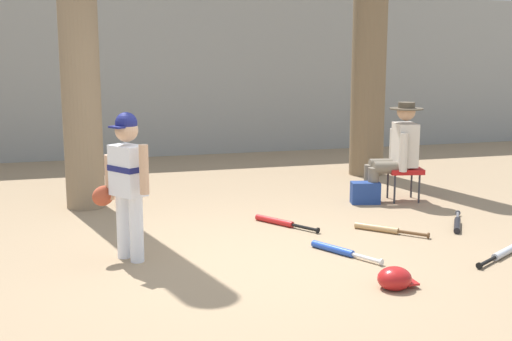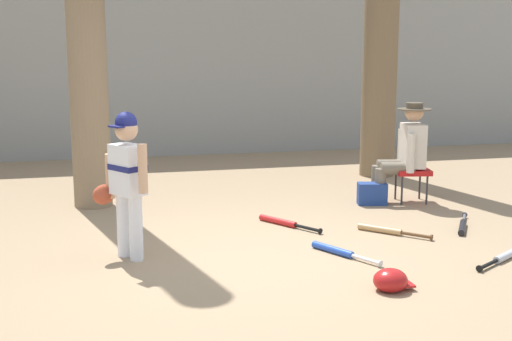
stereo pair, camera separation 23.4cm
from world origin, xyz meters
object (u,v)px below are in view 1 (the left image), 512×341
Objects in this scene: bat_wood_tan at (382,229)px; bat_aluminum_silver at (503,253)px; bat_red_barrel at (279,222)px; tree_behind_spectator at (370,44)px; bat_blue_youth at (338,250)px; seated_spectator at (397,149)px; young_ballplayer at (126,177)px; batting_helmet_red at (395,279)px; folding_stool at (404,171)px; handbag_beside_stool at (365,193)px; bat_black_composite at (457,224)px.

bat_aluminum_silver is at bearing -57.15° from bat_wood_tan.
tree_behind_spectator is at bearing 48.73° from bat_red_barrel.
bat_red_barrel is at bearing 100.89° from bat_blue_youth.
seated_spectator reaches higher than bat_wood_tan.
batting_helmet_red is at bearing -33.91° from young_ballplayer.
bat_aluminum_silver is at bearing -95.32° from folding_stool.
bat_blue_youth is 1.19× the size of bat_wood_tan.
batting_helmet_red is (-1.81, -4.44, -1.81)m from tree_behind_spectator.
young_ballplayer is (-3.73, -3.15, -1.15)m from tree_behind_spectator.
handbag_beside_stool is 0.49× the size of bat_black_composite.
bat_red_barrel is (-1.77, 0.57, 0.00)m from bat_black_composite.
bat_red_barrel is at bearing -157.59° from seated_spectator.
bat_wood_tan is (-0.88, -1.23, -0.33)m from folding_stool.
seated_spectator is at bearing 87.14° from bat_aluminum_silver.
bat_wood_tan is at bearing 122.85° from bat_aluminum_silver.
bat_red_barrel is (-2.10, -2.39, -1.86)m from tree_behind_spectator.
bat_blue_youth is 1.03× the size of bat_aluminum_silver.
folding_stool is 1.46× the size of batting_helmet_red.
bat_wood_tan is at bearing -122.08° from seated_spectator.
bat_black_composite is (0.06, -1.28, -0.61)m from seated_spectator.
bat_red_barrel is 2.25× the size of batting_helmet_red.
seated_spectator is 2.37m from bat_aluminum_silver.
bat_aluminum_silver is (-0.11, -2.29, -0.61)m from seated_spectator.
bat_blue_youth is (-1.59, -1.78, -0.33)m from folding_stool.
tree_behind_spectator is 3.69m from bat_red_barrel.
tree_behind_spectator is 2.14m from seated_spectator.
seated_spectator is 1.42m from bat_black_composite.
tree_behind_spectator is at bearing 83.62° from bat_black_composite.
bat_aluminum_silver is 2.16× the size of batting_helmet_red.
folding_stool reaches higher than bat_wood_tan.
young_ballplayer reaches higher than bat_red_barrel.
seated_spectator is 0.66m from handbag_beside_stool.
tree_behind_spectator is at bearing 68.18° from bat_wood_tan.
bat_blue_youth is 2.23× the size of batting_helmet_red.
young_ballplayer is at bearing -156.43° from seated_spectator.
folding_stool is at bearing 84.68° from bat_aluminum_silver.
young_ballplayer reaches higher than handbag_beside_stool.
batting_helmet_red is (0.29, -2.04, 0.05)m from bat_red_barrel.
bat_black_composite is 0.85m from bat_wood_tan.
handbag_beside_stool is 0.48× the size of bat_blue_youth.
bat_wood_tan is at bearing 37.66° from bat_blue_youth.
handbag_beside_stool reaches higher than bat_wood_tan.
bat_aluminum_silver is at bearing -14.49° from young_ballplayer.
young_ballplayer is 2.79× the size of folding_stool.
bat_blue_youth is 0.95m from batting_helmet_red.
bat_black_composite is 2.09m from batting_helmet_red.
bat_blue_youth is 1.12m from bat_red_barrel.
batting_helmet_red is at bearing -135.14° from bat_black_composite.
bat_wood_tan is (-0.78, -1.25, -0.61)m from seated_spectator.
bat_black_composite is 1.16× the size of bat_wood_tan.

